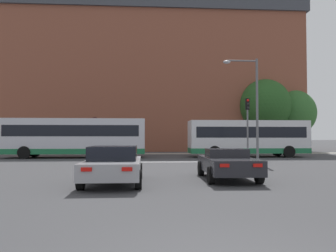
% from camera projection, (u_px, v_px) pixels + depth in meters
% --- Properties ---
extents(stop_line_strip, '(9.64, 0.30, 0.01)m').
position_uv_depth(stop_line_strip, '(161.00, 162.00, 22.40)').
color(stop_line_strip, silver).
rests_on(stop_line_strip, ground_plane).
extents(far_pavement, '(70.71, 2.50, 0.01)m').
position_uv_depth(far_pavement, '(156.00, 154.00, 34.03)').
color(far_pavement, gray).
rests_on(far_pavement, ground_plane).
extents(brick_civic_building, '(39.17, 14.54, 25.39)m').
position_uv_depth(brick_civic_building, '(149.00, 79.00, 45.47)').
color(brick_civic_building, brown).
rests_on(brick_civic_building, ground_plane).
extents(car_saloon_left, '(2.10, 4.43, 1.37)m').
position_uv_depth(car_saloon_left, '(114.00, 164.00, 11.96)').
color(car_saloon_left, '#9E9EA3').
rests_on(car_saloon_left, ground_plane).
extents(car_roadster_right, '(2.06, 4.29, 1.23)m').
position_uv_depth(car_roadster_right, '(227.00, 163.00, 13.20)').
color(car_roadster_right, '#232328').
rests_on(car_roadster_right, ground_plane).
extents(bus_crossing_lead, '(10.12, 2.69, 3.12)m').
position_uv_depth(bus_crossing_lead, '(247.00, 138.00, 28.26)').
color(bus_crossing_lead, silver).
rests_on(bus_crossing_lead, ground_plane).
extents(bus_crossing_trailing, '(11.70, 2.72, 3.23)m').
position_uv_depth(bus_crossing_trailing, '(74.00, 137.00, 27.22)').
color(bus_crossing_trailing, silver).
rests_on(bus_crossing_trailing, ground_plane).
extents(traffic_light_far_left, '(0.26, 0.31, 3.74)m').
position_uv_depth(traffic_light_far_left, '(95.00, 129.00, 32.88)').
color(traffic_light_far_left, slate).
rests_on(traffic_light_far_left, ground_plane).
extents(traffic_light_near_right, '(0.26, 0.31, 4.43)m').
position_uv_depth(traffic_light_near_right, '(248.00, 119.00, 22.92)').
color(traffic_light_near_right, slate).
rests_on(traffic_light_near_right, ground_plane).
extents(street_lamp_junction, '(2.39, 0.36, 7.00)m').
position_uv_depth(street_lamp_junction, '(251.00, 98.00, 21.94)').
color(street_lamp_junction, slate).
rests_on(street_lamp_junction, ground_plane).
extents(pedestrian_waiting, '(0.44, 0.43, 1.70)m').
position_uv_depth(pedestrian_waiting, '(80.00, 144.00, 33.93)').
color(pedestrian_waiting, '#333851').
rests_on(pedestrian_waiting, ground_plane).
extents(tree_by_building, '(5.32, 5.32, 7.52)m').
position_uv_depth(tree_by_building, '(294.00, 113.00, 40.29)').
color(tree_by_building, '#4C3823').
rests_on(tree_by_building, ground_plane).
extents(tree_kerbside, '(6.08, 6.08, 8.67)m').
position_uv_depth(tree_kerbside, '(265.00, 106.00, 39.23)').
color(tree_kerbside, '#4C3823').
rests_on(tree_kerbside, ground_plane).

